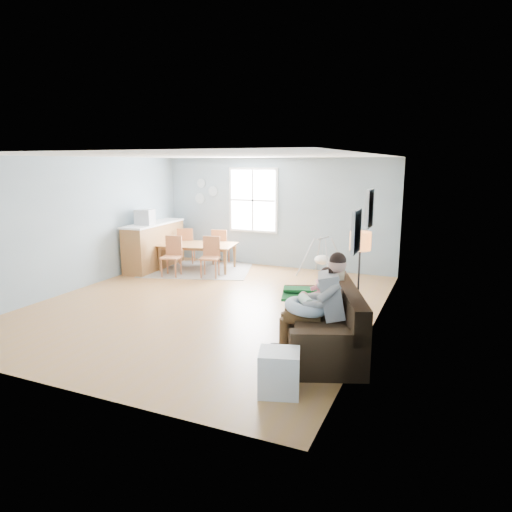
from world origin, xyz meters
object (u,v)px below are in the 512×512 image
at_px(dining_table, 198,257).
at_px(father, 318,301).
at_px(monitor, 145,217).
at_px(storage_cube, 278,372).
at_px(chair_se, 211,254).
at_px(counter, 154,245).
at_px(floor_lamp, 360,249).
at_px(sofa, 325,326).
at_px(toddler, 319,291).
at_px(baby_swing, 322,259).
at_px(chair_sw, 172,253).
at_px(chair_nw, 186,243).
at_px(chair_ne, 220,245).

bearing_deg(dining_table, father, -53.27).
xyz_separation_m(father, monitor, (-5.15, 3.16, 0.54)).
xyz_separation_m(storage_cube, chair_se, (-3.35, 4.48, 0.27)).
distance_m(chair_se, counter, 1.74).
xyz_separation_m(floor_lamp, monitor, (-5.46, 2.01, 0.02)).
bearing_deg(storage_cube, father, 83.99).
relative_size(sofa, floor_lamp, 1.54).
distance_m(father, storage_cube, 1.29).
bearing_deg(toddler, baby_swing, 104.42).
bearing_deg(counter, toddler, -31.00).
distance_m(storage_cube, monitor, 6.73).
xyz_separation_m(floor_lamp, baby_swing, (-1.44, 3.21, -0.89)).
distance_m(dining_table, monitor, 1.58).
relative_size(dining_table, monitor, 4.09).
height_order(chair_se, baby_swing, chair_se).
relative_size(storage_cube, chair_sw, 0.60).
distance_m(dining_table, counter, 1.15).
relative_size(sofa, baby_swing, 2.21).
bearing_deg(chair_se, chair_sw, -162.57).
bearing_deg(baby_swing, sofa, -74.12).
bearing_deg(chair_nw, toddler, -39.17).
height_order(chair_sw, chair_nw, chair_nw).
relative_size(floor_lamp, dining_table, 0.87).
xyz_separation_m(toddler, monitor, (-5.02, 2.65, 0.56)).
xyz_separation_m(dining_table, chair_sw, (-0.24, -0.73, 0.20)).
distance_m(father, counter, 6.29).
height_order(sofa, chair_se, chair_se).
bearing_deg(dining_table, chair_ne, 60.95).
distance_m(floor_lamp, baby_swing, 3.63).
distance_m(toddler, counter, 5.90).
height_order(chair_sw, chair_ne, chair_ne).
distance_m(father, floor_lamp, 1.30).
bearing_deg(floor_lamp, storage_cube, -100.43).
relative_size(dining_table, chair_nw, 1.91).
distance_m(sofa, chair_sw, 5.12).
relative_size(toddler, storage_cube, 1.61).
height_order(chair_nw, monitor, monitor).
bearing_deg(chair_nw, monitor, -112.82).
xyz_separation_m(father, baby_swing, (-1.13, 4.37, -0.37)).
bearing_deg(baby_swing, toddler, -75.58).
bearing_deg(chair_se, toddler, -40.03).
height_order(sofa, storage_cube, sofa).
relative_size(dining_table, chair_sw, 1.96).
bearing_deg(chair_se, chair_nw, 143.30).
height_order(chair_ne, baby_swing, chair_ne).
xyz_separation_m(chair_sw, chair_ne, (0.48, 1.46, 0.00)).
bearing_deg(chair_sw, counter, 149.60).
distance_m(sofa, chair_nw, 6.12).
relative_size(father, chair_sw, 1.57).
height_order(father, chair_nw, father).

